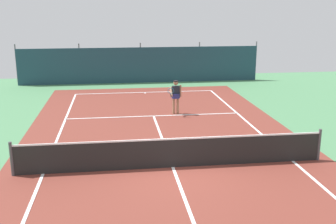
{
  "coord_description": "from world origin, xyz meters",
  "views": [
    {
      "loc": [
        -1.79,
        -12.23,
        5.11
      ],
      "look_at": [
        0.33,
        3.68,
        0.9
      ],
      "focal_mm": 43.47,
      "sensor_mm": 36.0,
      "label": 1
    }
  ],
  "objects_px": {
    "parked_car": "(135,65)",
    "tennis_net": "(173,153)",
    "tennis_player": "(176,95)",
    "tennis_ball_near_player": "(110,148)"
  },
  "relations": [
    {
      "from": "tennis_net",
      "to": "tennis_ball_near_player",
      "type": "bearing_deg",
      "value": 134.7
    },
    {
      "from": "tennis_ball_near_player",
      "to": "tennis_player",
      "type": "bearing_deg",
      "value": 55.58
    },
    {
      "from": "tennis_player",
      "to": "parked_car",
      "type": "xyz_separation_m",
      "value": [
        -1.38,
        11.03,
        -0.12
      ]
    },
    {
      "from": "tennis_net",
      "to": "tennis_player",
      "type": "height_order",
      "value": "tennis_player"
    },
    {
      "from": "tennis_player",
      "to": "tennis_net",
      "type": "bearing_deg",
      "value": 82.77
    },
    {
      "from": "tennis_net",
      "to": "tennis_ball_near_player",
      "type": "xyz_separation_m",
      "value": [
        -2.05,
        2.07,
        -0.48
      ]
    },
    {
      "from": "tennis_ball_near_player",
      "to": "tennis_net",
      "type": "bearing_deg",
      "value": -45.3
    },
    {
      "from": "tennis_net",
      "to": "parked_car",
      "type": "relative_size",
      "value": 2.35
    },
    {
      "from": "tennis_net",
      "to": "tennis_ball_near_player",
      "type": "distance_m",
      "value": 2.96
    },
    {
      "from": "parked_car",
      "to": "tennis_net",
      "type": "bearing_deg",
      "value": -92.81
    }
  ]
}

